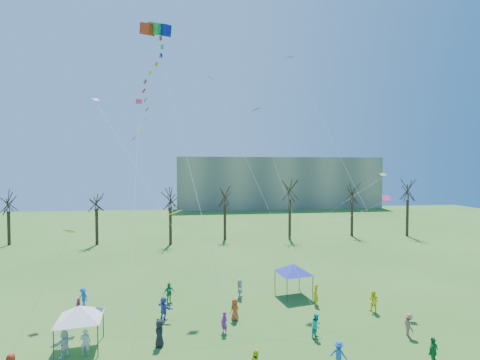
{
  "coord_description": "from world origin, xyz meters",
  "views": [
    {
      "loc": [
        -3.1,
        -17.22,
        11.78
      ],
      "look_at": [
        -0.1,
        5.0,
        11.0
      ],
      "focal_mm": 25.0,
      "sensor_mm": 36.0,
      "label": 1
    }
  ],
  "objects": [
    {
      "name": "distant_building",
      "position": [
        22.0,
        82.0,
        7.5
      ],
      "size": [
        60.0,
        14.0,
        15.0
      ],
      "primitive_type": "cube",
      "color": "gray",
      "rests_on": "ground"
    },
    {
      "name": "small_kites_aloft",
      "position": [
        -0.58,
        11.04,
        13.96
      ],
      "size": [
        27.88,
        18.39,
        33.3
      ],
      "color": "#E2AB0B",
      "rests_on": "ground"
    },
    {
      "name": "canopy_tent_white",
      "position": [
        -10.56,
        5.35,
        2.44
      ],
      "size": [
        3.8,
        3.8,
        2.87
      ],
      "color": "#3F3F44",
      "rests_on": "ground"
    },
    {
      "name": "canopy_tent_blue",
      "position": [
        5.9,
        12.41,
        2.52
      ],
      "size": [
        3.9,
        3.9,
        2.97
      ],
      "color": "#3F3F44",
      "rests_on": "ground"
    },
    {
      "name": "big_box_kite",
      "position": [
        -6.0,
        7.26,
        17.4
      ],
      "size": [
        3.76,
        6.44,
        22.73
      ],
      "color": "red",
      "rests_on": "ground"
    },
    {
      "name": "festival_crowd",
      "position": [
        -1.47,
        6.62,
        0.85
      ],
      "size": [
        25.68,
        13.2,
        1.84
      ],
      "color": "red",
      "rests_on": "ground"
    },
    {
      "name": "bare_tree_row",
      "position": [
        5.97,
        36.52,
        6.74
      ],
      "size": [
        69.86,
        7.69,
        10.43
      ],
      "color": "black",
      "rests_on": "ground"
    }
  ]
}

